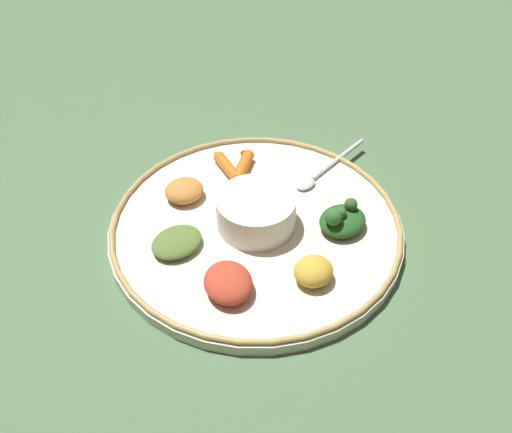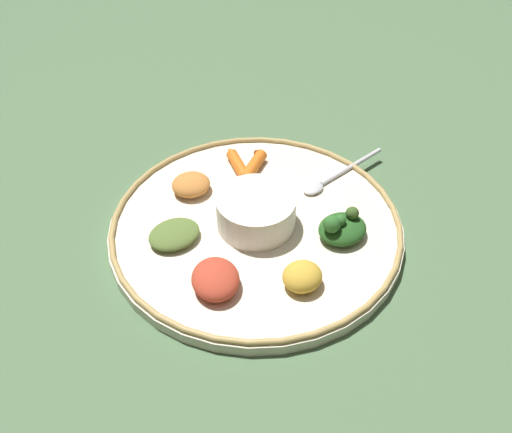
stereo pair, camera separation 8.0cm
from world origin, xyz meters
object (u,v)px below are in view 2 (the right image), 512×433
Objects in this scene: carrot_outer at (238,165)px; greens_pile at (342,227)px; carrot_near_spoon at (255,164)px; center_bowl at (256,211)px; spoon at (332,178)px.

greens_pile is at bearing -43.26° from carrot_outer.
carrot_near_spoon is at bearing 3.93° from carrot_outer.
center_bowl is 0.13m from carrot_outer.
greens_pile is 1.09× the size of carrot_near_spoon.
spoon is at bearing 92.85° from greens_pile.
carrot_near_spoon reaches higher than carrot_outer.
greens_pile is (0.12, -0.02, -0.01)m from center_bowl.
carrot_outer reaches higher than spoon.
center_bowl reaches higher than carrot_outer.
carrot_outer is at bearing 105.23° from center_bowl.
carrot_near_spoon is 0.03m from carrot_outer.
greens_pile is at bearing -8.93° from center_bowl.
carrot_outer is (-0.03, -0.00, -0.00)m from carrot_near_spoon.
greens_pile is 0.19m from carrot_near_spoon.
greens_pile is (0.01, -0.12, 0.01)m from spoon.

